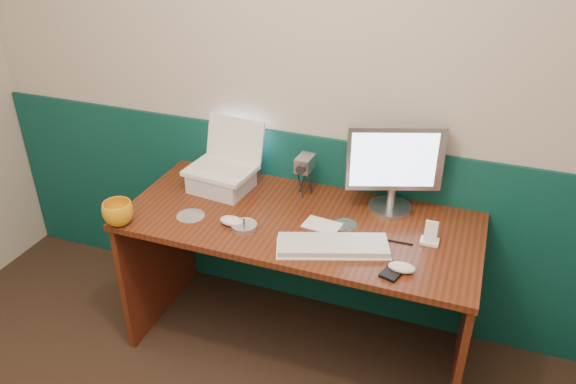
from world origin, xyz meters
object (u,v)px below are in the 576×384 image
at_px(keyboard, 333,246).
at_px(camcorder, 305,175).
at_px(monitor, 394,168).
at_px(desk, 299,285).
at_px(mug, 118,213).
at_px(laptop, 219,148).

bearing_deg(keyboard, camcorder, 103.63).
distance_m(monitor, keyboard, 0.47).
relative_size(desk, keyboard, 3.51).
bearing_deg(monitor, keyboard, -131.28).
xyz_separation_m(keyboard, camcorder, (-0.26, 0.39, 0.09)).
distance_m(desk, monitor, 0.73).
relative_size(mug, camcorder, 0.63).
bearing_deg(laptop, monitor, 12.98).
height_order(desk, mug, mug).
height_order(desk, monitor, monitor).
bearing_deg(camcorder, monitor, 3.21).
xyz_separation_m(monitor, mug, (-1.10, -0.54, -0.16)).
xyz_separation_m(laptop, camcorder, (0.40, 0.09, -0.12)).
distance_m(desk, mug, 0.91).
xyz_separation_m(desk, monitor, (0.36, 0.23, 0.59)).
height_order(desk, keyboard, keyboard).
relative_size(desk, laptop, 5.14).
height_order(monitor, camcorder, monitor).
relative_size(desk, camcorder, 7.43).
xyz_separation_m(desk, keyboard, (0.20, -0.17, 0.39)).
bearing_deg(desk, laptop, 163.84).
height_order(keyboard, mug, mug).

